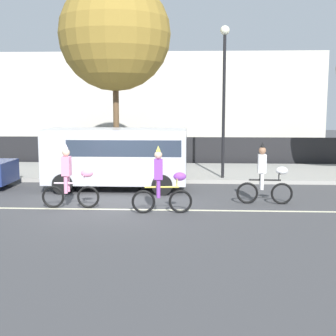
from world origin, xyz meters
TOP-DOWN VIEW (x-y plane):
  - ground_plane at (0.00, 0.00)m, footprint 80.00×80.00m
  - road_centre_line at (0.00, -0.50)m, footprint 36.00×0.14m
  - sidewalk_curb at (0.00, 6.50)m, footprint 60.00×5.00m
  - fence_line at (0.00, 9.40)m, footprint 40.00×0.08m
  - building_backdrop at (-3.82, 18.00)m, footprint 28.00×8.00m
  - parade_cyclist_pink at (-1.23, -0.38)m, footprint 1.72×0.50m
  - parade_cyclist_purple at (1.52, -0.88)m, footprint 1.72×0.50m
  - parade_cyclist_zebra at (4.60, 0.48)m, footprint 1.72×0.50m
  - parked_van_silver at (-0.28, 2.70)m, footprint 5.00×2.22m
  - street_lamp_post at (3.57, 4.60)m, footprint 0.36×0.36m
  - street_tree_near_lamp at (-0.78, 5.39)m, footprint 4.50×4.50m

SIDE VIEW (x-z plane):
  - ground_plane at x=0.00m, z-range 0.00..0.00m
  - road_centre_line at x=0.00m, z-range 0.00..0.01m
  - sidewalk_curb at x=0.00m, z-range 0.00..0.15m
  - fence_line at x=0.00m, z-range 0.00..1.40m
  - parade_cyclist_pink at x=-1.23m, z-range -0.12..1.80m
  - parade_cyclist_purple at x=1.52m, z-range -0.12..1.80m
  - parade_cyclist_zebra at x=4.60m, z-range -0.12..1.80m
  - parked_van_silver at x=-0.28m, z-range 0.19..2.37m
  - building_backdrop at x=-3.82m, z-range 0.00..6.06m
  - street_lamp_post at x=3.57m, z-range 1.06..6.92m
  - street_tree_near_lamp at x=-0.78m, z-range 1.85..9.76m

